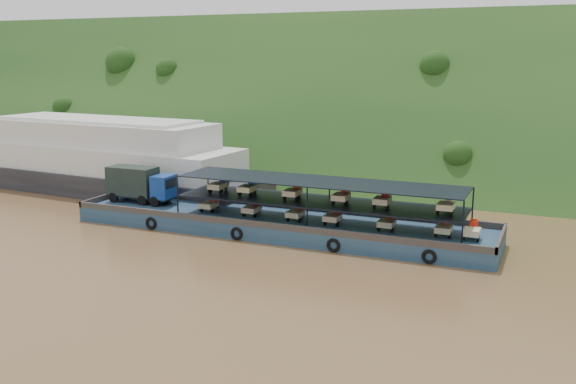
% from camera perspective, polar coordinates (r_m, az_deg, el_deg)
% --- Properties ---
extents(ground, '(160.00, 160.00, 0.00)m').
position_cam_1_polar(ground, '(50.04, 0.75, -4.43)').
color(ground, brown).
rests_on(ground, ground).
extents(hillside, '(140.00, 39.60, 39.60)m').
position_cam_1_polar(hillside, '(83.64, 10.23, 2.05)').
color(hillside, '#133212').
rests_on(hillside, ground).
extents(cargo_barge, '(35.00, 7.18, 4.54)m').
position_cam_1_polar(cargo_barge, '(52.82, -1.74, -2.32)').
color(cargo_barge, '#16314E').
rests_on(cargo_barge, ground).
extents(passenger_ferry, '(38.63, 12.03, 7.71)m').
position_cam_1_polar(passenger_ferry, '(71.90, -16.44, 2.85)').
color(passenger_ferry, black).
rests_on(passenger_ferry, ground).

